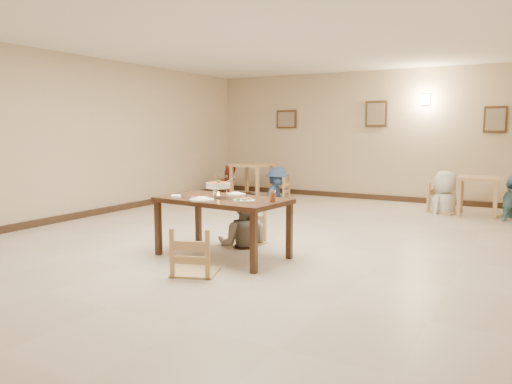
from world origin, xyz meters
The scene contains 29 objects.
floor centered at (0.00, 0.00, 0.00)m, with size 10.00×10.00×0.00m, color beige.
ceiling centered at (0.00, 0.00, 3.00)m, with size 10.00×10.00×0.00m, color silver.
wall_back centered at (0.00, 5.00, 1.50)m, with size 10.00×10.00×0.00m, color #C3AC8E.
wall_left centered at (-4.00, 0.00, 1.50)m, with size 10.00×10.00×0.00m, color #C3AC8E.
baseboard_back centered at (0.00, 4.97, 0.06)m, with size 8.00×0.06×0.12m, color #312014.
baseboard_left centered at (-3.97, 0.00, 0.06)m, with size 0.06×10.00×0.12m, color #312014.
picture_a centered at (-2.20, 4.96, 1.90)m, with size 0.55×0.04×0.45m.
picture_b centered at (0.10, 4.96, 2.00)m, with size 0.50×0.04×0.60m.
picture_c centered at (2.60, 4.96, 1.85)m, with size 0.45×0.04×0.55m.
wall_sconce centered at (1.20, 4.96, 2.30)m, with size 0.16×0.05×0.22m, color #FFD88C.
main_table centered at (-0.10, -1.23, 0.69)m, with size 1.72×1.06×0.77m.
chair_far centered at (-0.19, -0.49, 0.48)m, with size 0.45×0.45×0.97m.
chair_near centered at (0.04, -2.02, 0.52)m, with size 0.49×0.49×1.04m.
main_diner centered at (-0.19, -0.57, 0.78)m, with size 0.76×0.59×1.56m, color gray.
curry_warmer centered at (-0.15, -1.26, 0.93)m, with size 0.35×0.31×0.28m.
rice_plate_far centered at (-0.10, -0.90, 0.78)m, with size 0.27×0.27×0.06m.
rice_plate_near centered at (-0.19, -1.56, 0.79)m, with size 0.31×0.31×0.07m.
fried_plate centered at (0.31, -1.37, 0.79)m, with size 0.28×0.28×0.06m.
chili_dish centered at (-0.42, -1.37, 0.78)m, with size 0.11×0.11×0.02m.
napkin_cutlery centered at (-0.65, -1.48, 0.79)m, with size 0.22×0.25×0.03m.
drink_glass centered at (0.61, -1.21, 0.84)m, with size 0.07×0.07×0.14m.
bg_table_left centered at (-2.57, 3.83, 0.69)m, with size 0.84×0.84×0.83m.
bg_table_right centered at (2.45, 3.84, 0.61)m, with size 0.78×0.78×0.74m.
bg_chair_ll centered at (-3.27, 3.88, 0.51)m, with size 0.48×0.48×1.03m.
bg_chair_lr centered at (-1.87, 3.80, 0.52)m, with size 0.49×0.49×1.05m.
bg_chair_rl centered at (1.85, 3.84, 0.55)m, with size 0.52×0.52×1.10m.
bg_diner_a centered at (-3.27, 3.88, 0.78)m, with size 0.57×0.37×1.56m, color #501B15.
bg_diner_b centered at (-1.87, 3.80, 0.78)m, with size 1.00×0.58×1.55m, color #476699.
bg_diner_c centered at (1.85, 3.84, 0.84)m, with size 0.82×0.53×1.67m, color silver.
Camera 1 is at (3.39, -6.55, 1.65)m, focal length 35.00 mm.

